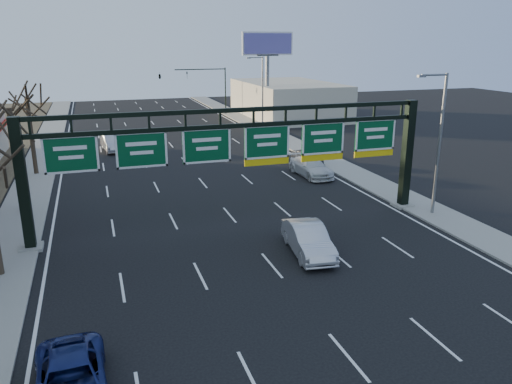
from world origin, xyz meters
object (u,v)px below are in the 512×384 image
object	(u,v)px
car_blue_suv	(71,381)
car_white_wagon	(311,167)
sign_gantry	(240,151)
car_silver_sedan	(308,239)

from	to	relation	value
car_blue_suv	car_white_wagon	world-z (taller)	car_white_wagon
sign_gantry	car_blue_suv	world-z (taller)	sign_gantry
sign_gantry	car_silver_sedan	size ratio (longest dim) A/B	5.01
car_silver_sedan	car_white_wagon	world-z (taller)	car_silver_sedan
car_blue_suv	car_white_wagon	size ratio (longest dim) A/B	0.92
car_white_wagon	car_blue_suv	bearing A→B (deg)	-132.41
sign_gantry	car_white_wagon	distance (m)	13.49
car_blue_suv	car_silver_sedan	xyz separation A→B (m)	(11.64, 8.01, 0.14)
car_blue_suv	car_white_wagon	distance (m)	29.15
car_blue_suv	car_silver_sedan	size ratio (longest dim) A/B	0.98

